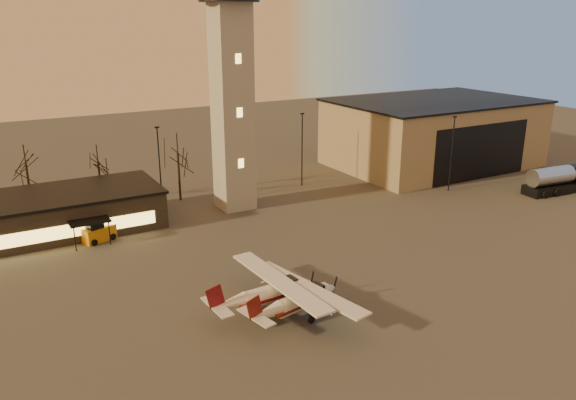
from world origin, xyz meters
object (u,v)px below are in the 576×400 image
Objects in this scene: hangar at (433,133)px; cessna_front at (304,302)px; terminal at (40,215)px; control_tower at (231,73)px; fuel_truck at (557,182)px; cessna_rear at (275,295)px; service_cart at (98,233)px.

hangar is 52.64m from cessna_front.
hangar is 58.11m from terminal.
control_tower reaches higher than fuel_truck.
hangar is 52.76m from cessna_rear.
hangar reaches higher than fuel_truck.
service_cart is at bearing -170.01° from control_tower.
cessna_rear is (-7.91, -25.01, -15.13)m from control_tower.
terminal is 2.13× the size of cessna_front.
terminal is 30.47m from cessna_rear.
terminal is (-57.99, -2.00, -3.00)m from hangar.
hangar is at bearing 6.31° from control_tower.
cessna_front is 3.23× the size of service_cart.
terminal is at bearing 170.44° from fuel_truck.
hangar is 3.06× the size of fuel_truck.
fuel_truck is at bearing -15.95° from terminal.
terminal reaches higher than cessna_rear.
cessna_rear reaches higher than cessna_front.
fuel_truck is at bearing -78.64° from hangar.
terminal is at bearing 107.05° from cessna_front.
control_tower reaches higher than service_cart.
fuel_truck is (3.96, -19.71, -3.73)m from hangar.
cessna_rear is (-1.54, 1.98, 0.07)m from cessna_front.
service_cart is (-53.15, -7.00, -4.36)m from hangar.
fuel_truck is (46.33, 11.26, 0.31)m from cessna_front.
service_cart is at bearing 102.93° from cessna_front.
control_tower is at bearing -9.59° from service_cart.
terminal is 2.54× the size of fuel_truck.
cessna_rear is at bearing -62.44° from terminal.
control_tower is 2.57× the size of cessna_rear.
cessna_front is at bearing -159.94° from fuel_truck.
control_tower is 2.73× the size of cessna_front.
cessna_rear is at bearing 116.55° from cessna_front.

